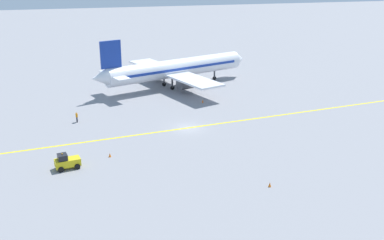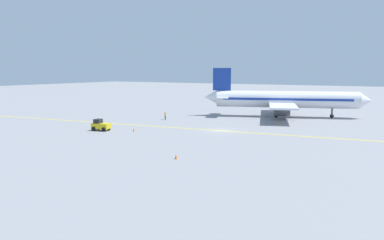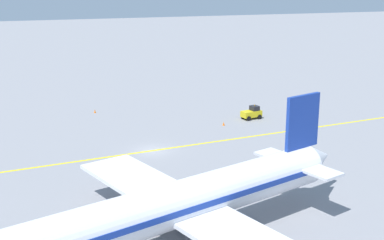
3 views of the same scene
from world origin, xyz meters
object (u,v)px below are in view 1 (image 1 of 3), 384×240
airplane_at_gate (175,69)px  traffic_cone_mid_apron (203,101)px  ground_crew_worker (77,117)px  traffic_cone_by_wingtip (110,155)px  baggage_tug_white (67,162)px  traffic_cone_near_nose (270,185)px

airplane_at_gate → traffic_cone_mid_apron: (11.95, 2.40, -3.43)m
ground_crew_worker → traffic_cone_by_wingtip: bearing=14.0°
ground_crew_worker → traffic_cone_mid_apron: 22.68m
ground_crew_worker → traffic_cone_by_wingtip: size_ratio=3.05×
ground_crew_worker → baggage_tug_white: bearing=-5.5°
baggage_tug_white → traffic_cone_mid_apron: size_ratio=5.86×
baggage_tug_white → traffic_cone_by_wingtip: 5.80m
baggage_tug_white → traffic_cone_mid_apron: bearing=132.7°
traffic_cone_near_nose → baggage_tug_white: bearing=-116.4°
ground_crew_worker → traffic_cone_mid_apron: size_ratio=3.05×
traffic_cone_near_nose → traffic_cone_by_wingtip: size_ratio=1.00×
ground_crew_worker → traffic_cone_near_nose: 34.54m
traffic_cone_by_wingtip → traffic_cone_near_nose: bearing=51.9°
airplane_at_gate → traffic_cone_near_nose: size_ratio=62.80×
airplane_at_gate → traffic_cone_near_nose: 44.93m
baggage_tug_white → traffic_cone_mid_apron: (-21.96, 23.77, -0.63)m
airplane_at_gate → ground_crew_worker: bearing=-49.5°
ground_crew_worker → traffic_cone_near_nose: bearing=36.0°
baggage_tug_white → traffic_cone_near_nose: bearing=63.6°
baggage_tug_white → traffic_cone_by_wingtip: baggage_tug_white is taller
airplane_at_gate → traffic_cone_near_nose: (44.80, 0.56, -3.43)m
ground_crew_worker → traffic_cone_mid_apron: ground_crew_worker is taller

